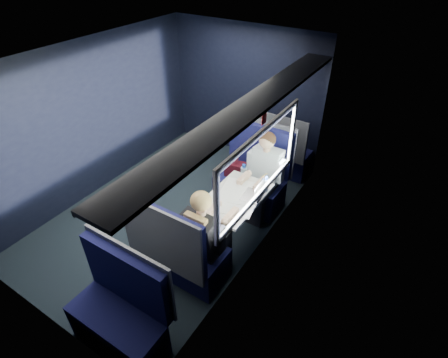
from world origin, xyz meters
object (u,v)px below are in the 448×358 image
Objects in this scene: seat_row_front at (278,152)px; laptop at (256,194)px; man at (263,172)px; seat_bay_far at (180,253)px; cup at (265,187)px; seat_row_back at (121,313)px; woman at (205,232)px; bottle_small at (266,185)px; table at (233,201)px; seat_bay_near at (252,178)px.

laptop is at bearing -75.41° from seat_row_front.
seat_row_front is 1.17m from man.
seat_bay_far is 1.34m from cup.
seat_row_back is 0.88× the size of woman.
man is 0.47m from bottle_small.
woman is 14.45× the size of cup.
cup is at bearing 78.10° from woman.
table is at bearing -134.00° from bottle_small.
table is 0.79× the size of seat_bay_far.
seat_bay_far is at bearing 90.00° from seat_row_back.
seat_row_front is 3.64× the size of laptop.
table is at bearing 78.22° from seat_bay_far.
man is at bearing 80.97° from seat_bay_far.
seat_row_back is (0.00, -0.92, -0.00)m from seat_bay_far.
laptop is (0.19, -0.58, 0.08)m from man.
seat_bay_near is 2.67m from seat_row_back.
cup is at bearing 68.67° from seat_bay_far.
cup is (0.28, 0.32, 0.12)m from table.
seat_row_front is 3.59m from seat_row_back.
seat_row_front is at bearing 95.70° from woman.
man is at bearing -77.17° from seat_row_front.
laptop is (0.44, 1.92, 0.39)m from seat_row_back.
table is at bearing -84.20° from seat_row_front.
seat_row_front is 2.54m from woman.
woman is at bearing -102.76° from bottle_small.
man is 4.14× the size of laptop.
man reaches higher than laptop.
table is 0.71m from woman.
man is (0.25, 1.57, 0.30)m from seat_bay_far.
seat_bay_near and seat_bay_far have the same top height.
seat_bay_far is at bearing -113.68° from laptop.
bottle_small is at bearing -40.82° from cup.
seat_bay_near reaches higher than bottle_small.
bottle_small is (0.23, 1.02, 0.11)m from woman.
laptop is at bearing 77.17° from seat_row_back.
bottle_small is at bearing -72.12° from seat_row_front.
man is (0.25, 2.50, 0.31)m from seat_row_back.
seat_bay_far is 0.43m from woman.
bottle_small is (0.04, 0.19, 0.04)m from laptop.
woman reaches higher than bottle_small.
man reaches higher than table.
woman is at bearing 33.82° from seat_bay_far.
woman is (0.25, 1.09, 0.32)m from seat_row_back.
seat_bay_far is at bearing -101.78° from table.
seat_row_back is at bearing -102.85° from bottle_small.
man is at bearing 120.49° from bottle_small.
man reaches higher than seat_bay_far.
seat_row_back is 2.20m from cup.
seat_row_front is at bearing 95.80° from table.
seat_bay_far is 1.62m from man.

